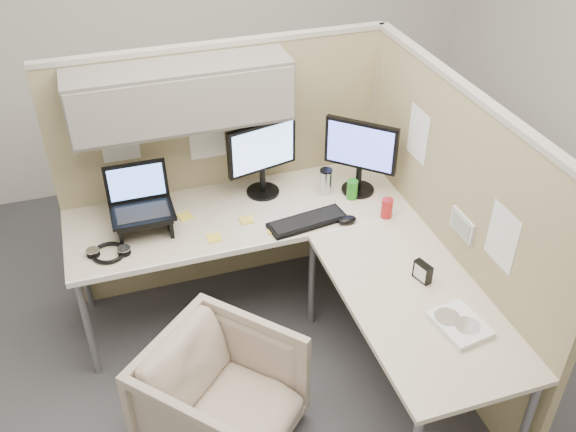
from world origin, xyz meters
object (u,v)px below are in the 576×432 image
object	(u,v)px
monitor_left	(262,153)
keyboard	(307,222)
office_chair	(221,393)
desk	(299,252)

from	to	relation	value
monitor_left	keyboard	size ratio (longest dim) A/B	1.02
office_chair	monitor_left	distance (m)	1.39
keyboard	monitor_left	bearing A→B (deg)	103.27
office_chair	keyboard	bearing A→B (deg)	3.26
monitor_left	keyboard	world-z (taller)	monitor_left
office_chair	monitor_left	world-z (taller)	monitor_left
desk	monitor_left	size ratio (longest dim) A/B	4.29
desk	office_chair	xyz separation A→B (m)	(-0.58, -0.53, -0.35)
office_chair	desk	bearing A→B (deg)	-0.29
office_chair	keyboard	world-z (taller)	keyboard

